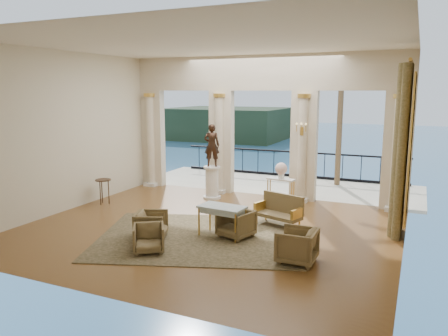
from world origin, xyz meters
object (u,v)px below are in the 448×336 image
at_px(armchair_d, 151,224).
at_px(pedestal, 212,183).
at_px(console_table, 281,183).
at_px(side_table, 103,183).
at_px(armchair_c, 297,244).
at_px(armchair_a, 149,237).
at_px(settee, 280,210).
at_px(game_table, 222,209).
at_px(statue, 212,145).
at_px(armchair_b, 236,222).

distance_m(armchair_d, pedestal, 4.08).
height_order(console_table, side_table, console_table).
xyz_separation_m(armchair_c, side_table, (-6.53, 2.07, 0.27)).
height_order(armchair_a, settee, settee).
distance_m(pedestal, console_table, 2.23).
relative_size(armchair_d, game_table, 0.63).
xyz_separation_m(armchair_d, settee, (2.42, 2.22, 0.04)).
distance_m(armchair_c, statue, 5.75).
distance_m(armchair_c, console_table, 4.56).
relative_size(armchair_b, game_table, 0.64).
xyz_separation_m(game_table, pedestal, (-1.83, 3.25, -0.16)).
xyz_separation_m(armchair_c, pedestal, (-3.84, 4.06, 0.12)).
height_order(armchair_a, armchair_d, armchair_d).
distance_m(armchair_a, settee, 3.57).
height_order(armchair_a, game_table, game_table).
height_order(armchair_c, console_table, console_table).
bearing_deg(pedestal, armchair_d, -84.47).
xyz_separation_m(armchair_d, game_table, (1.44, 0.81, 0.31)).
distance_m(settee, statue, 3.61).
height_order(game_table, side_table, side_table).
bearing_deg(armchair_b, armchair_d, -136.42).
relative_size(game_table, side_table, 1.49).
bearing_deg(side_table, pedestal, 36.53).
bearing_deg(armchair_a, settee, 22.89).
distance_m(armchair_b, armchair_d, 1.97).
bearing_deg(game_table, side_table, 170.33).
height_order(armchair_b, settee, settee).
relative_size(armchair_a, side_table, 0.86).
bearing_deg(pedestal, statue, 63.43).
relative_size(settee, side_table, 1.71).
distance_m(armchair_c, settee, 2.45).
xyz_separation_m(armchair_d, pedestal, (-0.39, 4.06, 0.15)).
xyz_separation_m(statue, console_table, (2.22, 0.19, -1.05)).
xyz_separation_m(console_table, side_table, (-4.90, -2.18, -0.01)).
bearing_deg(pedestal, side_table, -143.47).
distance_m(armchair_c, side_table, 6.85).
distance_m(armchair_b, game_table, 0.45).
relative_size(settee, statue, 0.98).
height_order(armchair_d, console_table, console_table).
bearing_deg(settee, console_table, 124.00).
height_order(armchair_c, armchair_d, armchair_c).
bearing_deg(settee, armchair_d, -119.81).
bearing_deg(armchair_a, armchair_d, 86.91).
relative_size(armchair_c, settee, 0.58).
bearing_deg(armchair_a, pedestal, 66.59).
bearing_deg(game_table, statue, 125.30).
xyz_separation_m(armchair_b, game_table, (-0.32, -0.07, 0.30)).
height_order(statue, console_table, statue).
xyz_separation_m(armchair_d, side_table, (-3.08, 2.07, 0.30)).
relative_size(armchair_b, side_table, 0.95).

